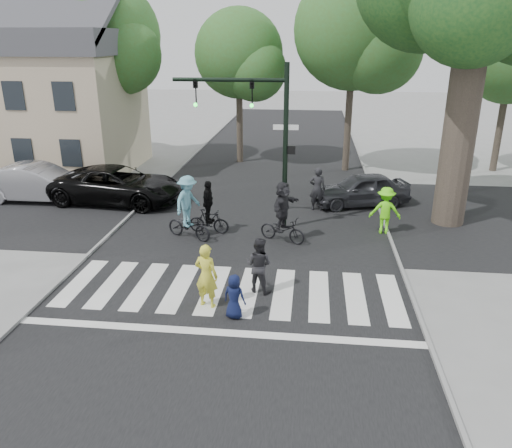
% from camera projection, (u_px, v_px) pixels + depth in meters
% --- Properties ---
extents(ground, '(120.00, 120.00, 0.00)m').
position_uv_depth(ground, '(225.00, 308.00, 13.29)').
color(ground, gray).
rests_on(ground, ground).
extents(road_stem, '(10.00, 70.00, 0.01)m').
position_uv_depth(road_stem, '(248.00, 238.00, 17.94)').
color(road_stem, black).
rests_on(road_stem, ground).
extents(road_cross, '(70.00, 10.00, 0.01)m').
position_uv_depth(road_cross, '(258.00, 211.00, 20.74)').
color(road_cross, black).
rests_on(road_cross, ground).
extents(curb_left, '(0.10, 70.00, 0.10)m').
position_uv_depth(curb_left, '(113.00, 231.00, 18.46)').
color(curb_left, gray).
rests_on(curb_left, ground).
extents(curb_right, '(0.10, 70.00, 0.10)m').
position_uv_depth(curb_right, '(392.00, 243.00, 17.39)').
color(curb_right, gray).
rests_on(curb_right, ground).
extents(crosswalk, '(10.00, 3.85, 0.01)m').
position_uv_depth(crosswalk, '(229.00, 296.00, 13.90)').
color(crosswalk, silver).
rests_on(crosswalk, ground).
extents(traffic_signal, '(4.45, 0.29, 6.00)m').
position_uv_depth(traffic_signal, '(262.00, 124.00, 17.66)').
color(traffic_signal, black).
rests_on(traffic_signal, ground).
extents(bg_tree_0, '(5.46, 5.20, 8.97)m').
position_uv_depth(bg_tree_0, '(26.00, 50.00, 27.50)').
color(bg_tree_0, brown).
rests_on(bg_tree_0, ground).
extents(bg_tree_1, '(6.09, 5.80, 9.80)m').
position_uv_depth(bg_tree_1, '(109.00, 41.00, 26.31)').
color(bg_tree_1, brown).
rests_on(bg_tree_1, ground).
extents(bg_tree_2, '(5.04, 4.80, 8.40)m').
position_uv_depth(bg_tree_2, '(243.00, 58.00, 26.94)').
color(bg_tree_2, brown).
rests_on(bg_tree_2, ground).
extents(bg_tree_3, '(6.30, 6.00, 10.20)m').
position_uv_depth(bg_tree_3, '(360.00, 34.00, 24.64)').
color(bg_tree_3, brown).
rests_on(bg_tree_3, ground).
extents(house, '(8.40, 8.10, 8.82)m').
position_uv_depth(house, '(53.00, 98.00, 26.20)').
color(house, '#C0B791').
rests_on(house, ground).
extents(pedestrian_woman, '(0.74, 0.59, 1.78)m').
position_uv_depth(pedestrian_woman, '(206.00, 276.00, 13.09)').
color(pedestrian_woman, yellow).
rests_on(pedestrian_woman, ground).
extents(pedestrian_child, '(0.66, 0.52, 1.20)m').
position_uv_depth(pedestrian_child, '(234.00, 297.00, 12.63)').
color(pedestrian_child, '#0F1538').
rests_on(pedestrian_child, ground).
extents(pedestrian_adult, '(0.94, 0.84, 1.62)m').
position_uv_depth(pedestrian_adult, '(259.00, 265.00, 13.90)').
color(pedestrian_adult, black).
rests_on(pedestrian_adult, ground).
extents(cyclist_left, '(1.93, 1.36, 2.32)m').
position_uv_depth(cyclist_left, '(188.00, 212.00, 17.57)').
color(cyclist_left, black).
rests_on(cyclist_left, ground).
extents(cyclist_mid, '(1.55, 0.95, 1.98)m').
position_uv_depth(cyclist_mid, '(209.00, 212.00, 18.16)').
color(cyclist_mid, black).
rests_on(cyclist_mid, ground).
extents(cyclist_right, '(1.81, 1.67, 2.18)m').
position_uv_depth(cyclist_right, '(283.00, 215.00, 17.32)').
color(cyclist_right, black).
rests_on(cyclist_right, ground).
extents(car_suv, '(5.92, 3.14, 1.58)m').
position_uv_depth(car_suv, '(117.00, 185.00, 21.60)').
color(car_suv, black).
rests_on(car_suv, ground).
extents(car_silver, '(4.99, 1.83, 1.63)m').
position_uv_depth(car_silver, '(38.00, 183.00, 21.85)').
color(car_silver, '#A6A5AB').
rests_on(car_silver, ground).
extents(car_grey, '(4.39, 2.76, 1.39)m').
position_uv_depth(car_grey, '(361.00, 189.00, 21.29)').
color(car_grey, '#2E2F33').
rests_on(car_grey, ground).
extents(bystander_hivis, '(1.18, 0.73, 1.75)m').
position_uv_depth(bystander_hivis, '(385.00, 210.00, 18.13)').
color(bystander_hivis, '#6AFF14').
rests_on(bystander_hivis, ground).
extents(bystander_dark, '(0.70, 0.49, 1.83)m').
position_uv_depth(bystander_dark, '(317.00, 189.00, 20.58)').
color(bystander_dark, black).
rests_on(bystander_dark, ground).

